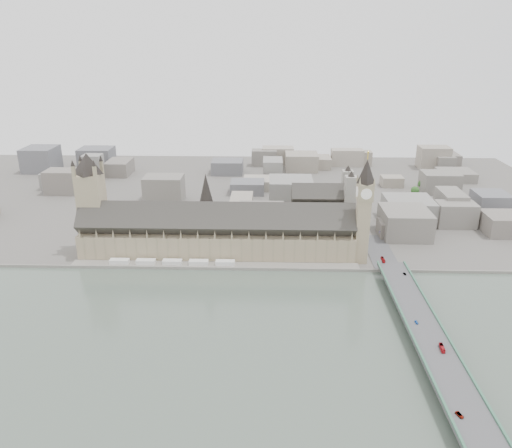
{
  "coord_description": "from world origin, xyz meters",
  "views": [
    {
      "loc": [
        51.59,
        -430.04,
        203.12
      ],
      "look_at": [
        37.75,
        32.23,
        28.23
      ],
      "focal_mm": 35.0,
      "sensor_mm": 36.0,
      "label": 1
    }
  ],
  "objects_px": {
    "westminster_bridge": "(411,308)",
    "car_silver": "(405,274)",
    "elizabeth_tower": "(364,204)",
    "red_bus_north": "(383,260)",
    "westminster_abbey": "(324,207)",
    "car_approach": "(380,232)",
    "palace_of_westminster": "(217,233)",
    "car_grey": "(460,415)",
    "victoria_tower": "(91,199)",
    "car_blue": "(416,322)",
    "red_bus_south": "(442,348)"
  },
  "relations": [
    {
      "from": "car_silver",
      "to": "palace_of_westminster",
      "type": "bearing_deg",
      "value": 147.46
    },
    {
      "from": "victoria_tower",
      "to": "red_bus_north",
      "type": "distance_m",
      "value": 283.28
    },
    {
      "from": "palace_of_westminster",
      "to": "car_approach",
      "type": "relative_size",
      "value": 54.49
    },
    {
      "from": "victoria_tower",
      "to": "red_bus_north",
      "type": "xyz_separation_m",
      "value": [
        277.24,
        -38.59,
        -43.54
      ]
    },
    {
      "from": "victoria_tower",
      "to": "red_bus_south",
      "type": "relative_size",
      "value": 10.22
    },
    {
      "from": "red_bus_north",
      "to": "car_grey",
      "type": "xyz_separation_m",
      "value": [
        0.16,
        -198.5,
        -0.66
      ]
    },
    {
      "from": "westminster_abbey",
      "to": "car_blue",
      "type": "distance_m",
      "value": 218.15
    },
    {
      "from": "elizabeth_tower",
      "to": "red_bus_south",
      "type": "distance_m",
      "value": 166.82
    },
    {
      "from": "elizabeth_tower",
      "to": "victoria_tower",
      "type": "distance_m",
      "value": 260.64
    },
    {
      "from": "car_approach",
      "to": "car_silver",
      "type": "bearing_deg",
      "value": -71.65
    },
    {
      "from": "westminster_bridge",
      "to": "car_blue",
      "type": "height_order",
      "value": "car_blue"
    },
    {
      "from": "elizabeth_tower",
      "to": "red_bus_north",
      "type": "height_order",
      "value": "elizabeth_tower"
    },
    {
      "from": "palace_of_westminster",
      "to": "westminster_abbey",
      "type": "relative_size",
      "value": 3.9
    },
    {
      "from": "palace_of_westminster",
      "to": "red_bus_north",
      "type": "distance_m",
      "value": 158.95
    },
    {
      "from": "elizabeth_tower",
      "to": "red_bus_north",
      "type": "relative_size",
      "value": 10.58
    },
    {
      "from": "palace_of_westminster",
      "to": "elizabeth_tower",
      "type": "bearing_deg",
      "value": -4.85
    },
    {
      "from": "car_blue",
      "to": "car_silver",
      "type": "bearing_deg",
      "value": 78.0
    },
    {
      "from": "red_bus_north",
      "to": "red_bus_south",
      "type": "distance_m",
      "value": 137.65
    },
    {
      "from": "elizabeth_tower",
      "to": "palace_of_westminster",
      "type": "bearing_deg",
      "value": 175.15
    },
    {
      "from": "westminster_bridge",
      "to": "car_approach",
      "type": "height_order",
      "value": "car_approach"
    },
    {
      "from": "palace_of_westminster",
      "to": "car_grey",
      "type": "height_order",
      "value": "palace_of_westminster"
    },
    {
      "from": "victoria_tower",
      "to": "car_approach",
      "type": "bearing_deg",
      "value": 6.33
    },
    {
      "from": "palace_of_westminster",
      "to": "car_blue",
      "type": "height_order",
      "value": "palace_of_westminster"
    },
    {
      "from": "victoria_tower",
      "to": "car_grey",
      "type": "relative_size",
      "value": 18.5
    },
    {
      "from": "westminster_abbey",
      "to": "car_silver",
      "type": "distance_m",
      "value": 147.08
    },
    {
      "from": "elizabeth_tower",
      "to": "westminster_bridge",
      "type": "bearing_deg",
      "value": -75.89
    },
    {
      "from": "palace_of_westminster",
      "to": "victoria_tower",
      "type": "xyz_separation_m",
      "value": [
        -122.0,
        6.3,
        32.5
      ]
    },
    {
      "from": "palace_of_westminster",
      "to": "car_grey",
      "type": "relative_size",
      "value": 49.04
    },
    {
      "from": "elizabeth_tower",
      "to": "red_bus_south",
      "type": "height_order",
      "value": "elizabeth_tower"
    },
    {
      "from": "victoria_tower",
      "to": "westminster_abbey",
      "type": "xyz_separation_m",
      "value": [
        232.92,
        69.0,
        -30.12
      ]
    },
    {
      "from": "red_bus_north",
      "to": "car_blue",
      "type": "xyz_separation_m",
      "value": [
        2.17,
        -105.08,
        -0.68
      ]
    },
    {
      "from": "red_bus_south",
      "to": "palace_of_westminster",
      "type": "bearing_deg",
      "value": 139.69
    },
    {
      "from": "red_bus_north",
      "to": "elizabeth_tower",
      "type": "bearing_deg",
      "value": 129.64
    },
    {
      "from": "car_blue",
      "to": "car_grey",
      "type": "bearing_deg",
      "value": -95.28
    },
    {
      "from": "red_bus_south",
      "to": "westminster_abbey",
      "type": "bearing_deg",
      "value": 107.94
    },
    {
      "from": "car_silver",
      "to": "car_grey",
      "type": "bearing_deg",
      "value": -107.42
    },
    {
      "from": "westminster_abbey",
      "to": "car_approach",
      "type": "height_order",
      "value": "westminster_abbey"
    },
    {
      "from": "westminster_bridge",
      "to": "car_silver",
      "type": "xyz_separation_m",
      "value": [
        6.3,
        47.82,
        5.78
      ]
    },
    {
      "from": "palace_of_westminster",
      "to": "red_bus_north",
      "type": "relative_size",
      "value": 26.08
    },
    {
      "from": "elizabeth_tower",
      "to": "car_silver",
      "type": "relative_size",
      "value": 26.88
    },
    {
      "from": "westminster_bridge",
      "to": "car_silver",
      "type": "distance_m",
      "value": 48.58
    },
    {
      "from": "victoria_tower",
      "to": "westminster_abbey",
      "type": "height_order",
      "value": "victoria_tower"
    },
    {
      "from": "car_approach",
      "to": "car_grey",
      "type": "bearing_deg",
      "value": -75.11
    },
    {
      "from": "elizabeth_tower",
      "to": "red_bus_north",
      "type": "xyz_separation_m",
      "value": [
        17.24,
        -20.59,
        -46.42
      ]
    },
    {
      "from": "red_bus_south",
      "to": "car_blue",
      "type": "xyz_separation_m",
      "value": [
        -7.88,
        32.2,
        -0.63
      ]
    },
    {
      "from": "westminster_abbey",
      "to": "red_bus_south",
      "type": "bearing_deg",
      "value": -77.48
    },
    {
      "from": "victoria_tower",
      "to": "westminster_bridge",
      "type": "bearing_deg",
      "value": -21.78
    },
    {
      "from": "elizabeth_tower",
      "to": "car_silver",
      "type": "distance_m",
      "value": 73.6
    },
    {
      "from": "red_bus_south",
      "to": "car_silver",
      "type": "relative_size",
      "value": 2.45
    },
    {
      "from": "victoria_tower",
      "to": "car_blue",
      "type": "xyz_separation_m",
      "value": [
        279.41,
        -143.67,
        -44.22
      ]
    }
  ]
}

